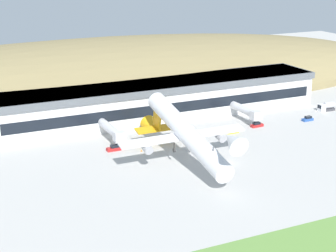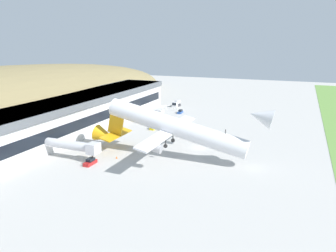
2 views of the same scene
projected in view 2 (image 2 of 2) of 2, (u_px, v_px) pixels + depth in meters
The scene contains 11 objects.
ground_plane at pixel (199, 148), 101.76m from camera, with size 391.41×391.41×0.00m, color #B7B5AF.
terminal_building at pixel (74, 112), 118.75m from camera, with size 116.40×19.54×12.45m.
jetway_0 at pixel (75, 146), 90.85m from camera, with size 3.38×17.13×5.43m.
jetway_1 at pixel (147, 112), 134.16m from camera, with size 3.38×15.65×5.43m.
cargo_airplane at pixel (173, 128), 91.31m from camera, with size 36.82×52.85×16.15m.
service_car_0 at pixel (154, 127), 122.89m from camera, with size 3.97×1.86×1.70m.
service_car_1 at pixel (90, 162), 87.82m from camera, with size 4.33×1.85×1.68m.
service_car_2 at pixel (160, 121), 133.27m from camera, with size 4.40×1.89×1.61m.
service_car_3 at pixel (180, 112), 150.10m from camera, with size 3.94×1.72×1.64m.
fuel_truck at pixel (177, 104), 165.09m from camera, with size 6.42×2.65×3.21m.
traffic_cone_0 at pixel (117, 157), 92.57m from camera, with size 0.52×0.52×0.58m.
Camera 2 is at (-93.26, -27.54, 32.20)m, focal length 35.00 mm.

